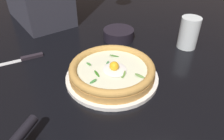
% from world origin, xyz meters
% --- Properties ---
extents(ground_plane, '(2.40, 2.40, 0.03)m').
position_xyz_m(ground_plane, '(0.00, 0.00, -0.01)').
color(ground_plane, black).
rests_on(ground_plane, ground).
extents(pizza_plate, '(0.28, 0.28, 0.01)m').
position_xyz_m(pizza_plate, '(0.03, 0.01, 0.01)').
color(pizza_plate, white).
rests_on(pizza_plate, ground).
extents(pizza, '(0.26, 0.26, 0.05)m').
position_xyz_m(pizza, '(0.03, 0.01, 0.03)').
color(pizza, tan).
rests_on(pizza, pizza_plate).
extents(side_bowl, '(0.12, 0.12, 0.04)m').
position_xyz_m(side_bowl, '(0.28, -0.09, 0.02)').
color(side_bowl, black).
rests_on(side_bowl, ground).
extents(table_knife, '(0.06, 0.22, 0.01)m').
position_xyz_m(table_knife, '(0.22, 0.29, 0.00)').
color(table_knife, silver).
rests_on(table_knife, ground).
extents(drinking_glass, '(0.07, 0.07, 0.12)m').
position_xyz_m(drinking_glass, '(0.15, -0.32, 0.05)').
color(drinking_glass, silver).
rests_on(drinking_glass, ground).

